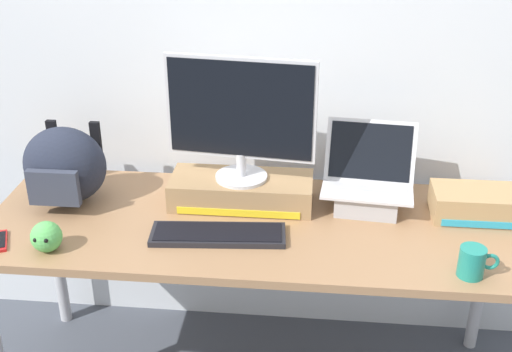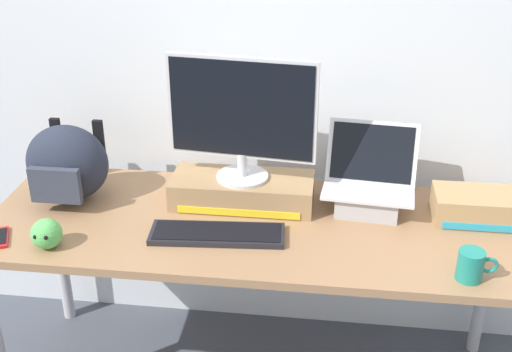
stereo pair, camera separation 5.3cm
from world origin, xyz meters
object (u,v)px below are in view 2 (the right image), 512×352
Objects in this scene: messenger_backpack at (67,163)px; toner_box_yellow at (242,190)px; external_keyboard at (217,234)px; coffee_mug at (471,265)px; open_laptop at (368,191)px; plush_toy at (47,234)px; toner_box_cyan at (480,207)px; desktop_monitor at (242,116)px.

toner_box_yellow is at bearing 3.46° from messenger_backpack.
external_keyboard is 3.78× the size of coffee_mug.
open_laptop is (0.46, 0.02, 0.02)m from toner_box_yellow.
messenger_backpack is 1.45m from coffee_mug.
plush_toy is (-0.59, -0.38, -0.00)m from toner_box_yellow.
toner_box_yellow is 1.62× the size of toner_box_cyan.
open_laptop is 0.51m from coffee_mug.
toner_box_yellow is 1.51× the size of open_laptop.
toner_box_yellow reaches higher than external_keyboard.
coffee_mug is (1.40, -0.35, -0.09)m from messenger_backpack.
messenger_backpack is (-1.10, -0.06, 0.08)m from open_laptop.
toner_box_yellow reaches higher than coffee_mug.
external_keyboard is 0.64m from messenger_backpack.
desktop_monitor is 1.66× the size of toner_box_cyan.
coffee_mug is (0.76, -0.39, -0.00)m from toner_box_yellow.
coffee_mug reaches higher than external_keyboard.
toner_box_cyan is at bearing 5.34° from desktop_monitor.
plush_toy is (-1.35, 0.01, 0.00)m from coffee_mug.
open_laptop is at bearing 2.53° from toner_box_yellow.
coffee_mug is (0.30, -0.41, -0.02)m from open_laptop.
desktop_monitor reaches higher than toner_box_cyan.
plush_toy reaches higher than coffee_mug.
open_laptop is 0.74× the size of external_keyboard.
external_keyboard is 0.82m from coffee_mug.
messenger_backpack is 2.49× the size of coffee_mug.
coffee_mug is at bearing -14.37° from messenger_backpack.
messenger_backpack is at bearing 166.07° from coffee_mug.
messenger_backpack is at bearing 156.73° from external_keyboard.
toner_box_cyan is at bearing 0.29° from open_laptop.
open_laptop reaches higher than plush_toy.
plush_toy is (-1.05, -0.40, -0.02)m from open_laptop.
open_laptop reaches higher than toner_box_yellow.
messenger_backpack is at bearing 98.58° from plush_toy.
open_laptop is at bearing 175.16° from toner_box_cyan.
open_laptop is 3.35× the size of plush_toy.
desktop_monitor is 4.33× the size of coffee_mug.
external_keyboard is at bearing -101.62° from toner_box_yellow.
coffee_mug is at bearing -27.33° from toner_box_yellow.
external_keyboard is at bearing -19.39° from messenger_backpack.
toner_box_yellow is at bearing -172.34° from open_laptop.
toner_box_cyan is (0.85, -0.01, -0.00)m from toner_box_yellow.
messenger_backpack is at bearing -171.54° from open_laptop.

